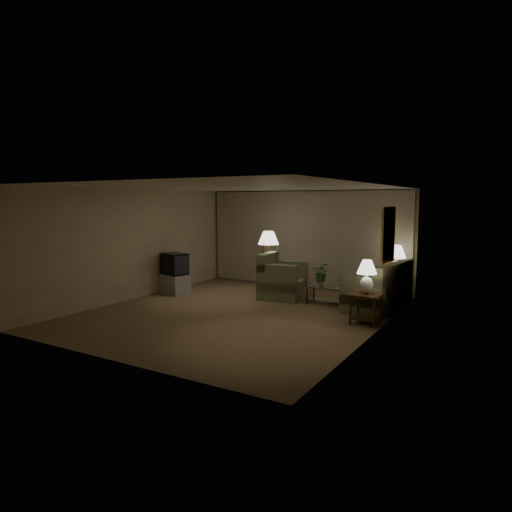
{
  "coord_description": "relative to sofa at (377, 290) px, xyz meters",
  "views": [
    {
      "loc": [
        5.24,
        -8.14,
        2.4
      ],
      "look_at": [
        0.09,
        0.6,
        1.18
      ],
      "focal_mm": 32.0,
      "sensor_mm": 36.0,
      "label": 1
    }
  ],
  "objects": [
    {
      "name": "tv_cabinet",
      "position": [
        -5.05,
        -0.97,
        -0.17
      ],
      "size": [
        1.03,
        0.9,
        0.5
      ],
      "primitive_type": "cube",
      "rotation": [
        0.0,
        0.0,
        -0.28
      ],
      "color": "#959597",
      "rests_on": "ground"
    },
    {
      "name": "room_shell",
      "position": [
        -2.48,
        -0.36,
        1.33
      ],
      "size": [
        6.04,
        7.02,
        2.72
      ],
      "color": "beige",
      "rests_on": "ground"
    },
    {
      "name": "table_lamp_near",
      "position": [
        0.15,
        -1.35,
        0.57
      ],
      "size": [
        0.39,
        0.39,
        0.67
      ],
      "color": "silver",
      "rests_on": "side_table_near"
    },
    {
      "name": "side_table_far",
      "position": [
        0.15,
        1.03,
        -0.03
      ],
      "size": [
        0.46,
        0.39,
        0.6
      ],
      "color": "#351F0E",
      "rests_on": "ground"
    },
    {
      "name": "flowers",
      "position": [
        -1.31,
        -0.1,
        0.38
      ],
      "size": [
        0.46,
        0.41,
        0.45
      ],
      "primitive_type": "imported",
      "rotation": [
        0.0,
        0.0,
        0.16
      ],
      "color": "#2E652D",
      "rests_on": "vase"
    },
    {
      "name": "book",
      "position": [
        -0.91,
        -0.2,
        0.0
      ],
      "size": [
        0.16,
        0.22,
        0.02
      ],
      "primitive_type": "imported",
      "rotation": [
        0.0,
        0.0,
        -0.01
      ],
      "color": "olive",
      "rests_on": "coffee_table"
    },
    {
      "name": "table_lamp_far",
      "position": [
        0.15,
        1.03,
        0.63
      ],
      "size": [
        0.44,
        0.44,
        0.76
      ],
      "color": "silver",
      "rests_on": "side_table_far"
    },
    {
      "name": "side_table_near",
      "position": [
        0.15,
        -1.35,
        -0.01
      ],
      "size": [
        0.57,
        0.57,
        0.6
      ],
      "color": "#351F0E",
      "rests_on": "ground"
    },
    {
      "name": "vase",
      "position": [
        -1.31,
        -0.1,
        0.08
      ],
      "size": [
        0.16,
        0.16,
        0.16
      ],
      "primitive_type": "imported",
      "rotation": [
        0.0,
        0.0,
        0.05
      ],
      "color": "white",
      "rests_on": "coffee_table"
    },
    {
      "name": "floor_lamp",
      "position": [
        -2.88,
        0.15,
        0.44
      ],
      "size": [
        0.53,
        0.53,
        1.64
      ],
      "color": "#351F0E",
      "rests_on": "ground"
    },
    {
      "name": "crt_tv",
      "position": [
        -5.05,
        -0.97,
        0.36
      ],
      "size": [
        0.91,
        0.82,
        0.57
      ],
      "primitive_type": "cube",
      "rotation": [
        0.0,
        0.0,
        -0.28
      ],
      "color": "black",
      "rests_on": "tv_cabinet"
    },
    {
      "name": "armchair",
      "position": [
        -2.35,
        -0.06,
        0.02
      ],
      "size": [
        1.31,
        1.27,
        0.88
      ],
      "rotation": [
        0.0,
        0.0,
        1.7
      ],
      "color": "#787E58",
      "rests_on": "ground"
    },
    {
      "name": "coffee_table",
      "position": [
        -1.16,
        -0.1,
        -0.15
      ],
      "size": [
        0.98,
        0.54,
        0.41
      ],
      "color": "silver",
      "rests_on": "ground"
    },
    {
      "name": "ground",
      "position": [
        -2.5,
        -1.87,
        -0.42
      ],
      "size": [
        7.0,
        7.0,
        0.0
      ],
      "primitive_type": "plane",
      "color": "olive",
      "rests_on": "ground"
    },
    {
      "name": "sofa",
      "position": [
        0.0,
        0.0,
        0.0
      ],
      "size": [
        2.1,
        1.36,
        0.84
      ],
      "rotation": [
        0.0,
        0.0,
        -1.68
      ],
      "color": "#787E58",
      "rests_on": "ground"
    },
    {
      "name": "ottoman",
      "position": [
        -2.67,
        0.67,
        -0.22
      ],
      "size": [
        0.6,
        0.6,
        0.4
      ],
      "primitive_type": "cylinder",
      "rotation": [
        0.0,
        0.0,
        -0.0
      ],
      "color": "#A95239",
      "rests_on": "ground"
    }
  ]
}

